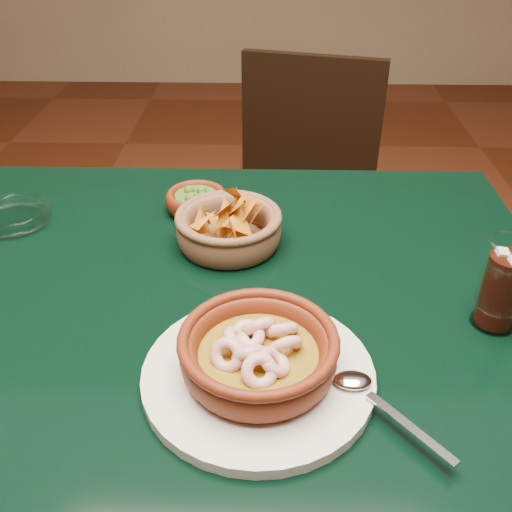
{
  "coord_description": "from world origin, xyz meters",
  "views": [
    {
      "loc": [
        0.16,
        -0.7,
        1.26
      ],
      "look_at": [
        0.14,
        -0.02,
        0.81
      ],
      "focal_mm": 40.0,
      "sensor_mm": 36.0,
      "label": 1
    }
  ],
  "objects_px": {
    "dining_chair": "(299,210)",
    "dining_table": "(170,330)",
    "shrimp_plate": "(259,359)",
    "cola_drink": "(503,285)",
    "chip_basket": "(229,228)"
  },
  "relations": [
    {
      "from": "dining_chair",
      "to": "dining_table",
      "type": "bearing_deg",
      "value": -108.82
    },
    {
      "from": "dining_table",
      "to": "shrimp_plate",
      "type": "bearing_deg",
      "value": -53.65
    },
    {
      "from": "dining_chair",
      "to": "cola_drink",
      "type": "distance_m",
      "value": 0.89
    },
    {
      "from": "dining_table",
      "to": "shrimp_plate",
      "type": "xyz_separation_m",
      "value": [
        0.15,
        -0.2,
        0.13
      ]
    },
    {
      "from": "dining_chair",
      "to": "chip_basket",
      "type": "height_order",
      "value": "dining_chair"
    },
    {
      "from": "dining_chair",
      "to": "shrimp_plate",
      "type": "height_order",
      "value": "dining_chair"
    },
    {
      "from": "dining_chair",
      "to": "chip_basket",
      "type": "relative_size",
      "value": 4.26
    },
    {
      "from": "dining_table",
      "to": "cola_drink",
      "type": "xyz_separation_m",
      "value": [
        0.47,
        -0.09,
        0.16
      ]
    },
    {
      "from": "dining_chair",
      "to": "cola_drink",
      "type": "bearing_deg",
      "value": -73.98
    },
    {
      "from": "shrimp_plate",
      "to": "dining_table",
      "type": "bearing_deg",
      "value": 126.35
    },
    {
      "from": "cola_drink",
      "to": "dining_table",
      "type": "bearing_deg",
      "value": 169.48
    },
    {
      "from": "dining_table",
      "to": "dining_chair",
      "type": "bearing_deg",
      "value": 71.18
    },
    {
      "from": "shrimp_plate",
      "to": "cola_drink",
      "type": "xyz_separation_m",
      "value": [
        0.32,
        0.11,
        0.03
      ]
    },
    {
      "from": "chip_basket",
      "to": "dining_table",
      "type": "bearing_deg",
      "value": -131.32
    },
    {
      "from": "dining_chair",
      "to": "cola_drink",
      "type": "relative_size",
      "value": 5.85
    }
  ]
}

